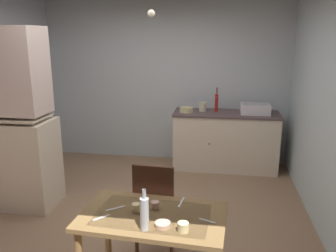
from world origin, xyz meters
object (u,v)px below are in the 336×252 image
at_px(dining_table, 153,227).
at_px(glass_bottle, 144,213).
at_px(sink_basin, 255,109).
at_px(mug_dark, 136,208).
at_px(hand_pump, 217,101).
at_px(hutch_cabinet, 14,126).
at_px(mixing_bowl_counter, 186,110).
at_px(chair_far_side, 156,207).
at_px(serving_bowl_wide, 163,225).

distance_m(dining_table, glass_bottle, 0.32).
bearing_deg(sink_basin, mug_dark, -111.11).
bearing_deg(hand_pump, glass_bottle, -97.58).
height_order(hutch_cabinet, dining_table, hutch_cabinet).
bearing_deg(sink_basin, dining_table, -108.61).
xyz_separation_m(hutch_cabinet, mixing_bowl_counter, (1.93, 1.61, -0.07)).
relative_size(dining_table, chair_far_side, 1.20).
bearing_deg(hutch_cabinet, sink_basin, 29.04).
bearing_deg(mixing_bowl_counter, hand_pump, 11.53).
relative_size(hutch_cabinet, glass_bottle, 7.06).
distance_m(dining_table, mug_dark, 0.20).
bearing_deg(glass_bottle, chair_far_side, 94.76).
distance_m(sink_basin, chair_far_side, 2.72).
bearing_deg(hand_pump, chair_far_side, -101.34).
height_order(hutch_cabinet, sink_basin, hutch_cabinet).
bearing_deg(glass_bottle, sink_basin, 72.32).
bearing_deg(serving_bowl_wide, glass_bottle, -155.63).
relative_size(mixing_bowl_counter, mug_dark, 3.20).
bearing_deg(dining_table, hutch_cabinet, 145.76).
height_order(hutch_cabinet, hand_pump, hutch_cabinet).
xyz_separation_m(dining_table, chair_far_side, (-0.08, 0.56, -0.13)).
distance_m(dining_table, serving_bowl_wide, 0.23).
relative_size(dining_table, mug_dark, 17.48).
xyz_separation_m(sink_basin, chair_far_side, (-1.09, -2.45, -0.49)).
bearing_deg(dining_table, glass_bottle, -94.05).
relative_size(hutch_cabinet, dining_table, 1.89).
height_order(serving_bowl_wide, mug_dark, mug_dark).
xyz_separation_m(hutch_cabinet, glass_bottle, (1.96, -1.56, -0.15)).
xyz_separation_m(sink_basin, serving_bowl_wide, (-0.91, -3.17, -0.23)).
bearing_deg(mixing_bowl_counter, glass_bottle, -89.43).
bearing_deg(dining_table, serving_bowl_wide, -57.12).
bearing_deg(mug_dark, dining_table, -10.97).
relative_size(sink_basin, chair_far_side, 0.46).
bearing_deg(chair_far_side, mixing_bowl_counter, 89.21).
xyz_separation_m(sink_basin, dining_table, (-1.01, -3.01, -0.36)).
distance_m(sink_basin, mixing_bowl_counter, 1.06).
relative_size(dining_table, serving_bowl_wide, 10.11).
bearing_deg(chair_far_side, hand_pump, 78.66).
height_order(hand_pump, dining_table, hand_pump).
bearing_deg(glass_bottle, mixing_bowl_counter, 90.57).
distance_m(hutch_cabinet, glass_bottle, 2.51).
relative_size(chair_far_side, mug_dark, 14.57).
distance_m(mug_dark, glass_bottle, 0.29).
distance_m(sink_basin, serving_bowl_wide, 3.30).
height_order(mixing_bowl_counter, serving_bowl_wide, mixing_bowl_counter).
distance_m(sink_basin, hand_pump, 0.60).
distance_m(hutch_cabinet, serving_bowl_wide, 2.59).
bearing_deg(serving_bowl_wide, sink_basin, 74.03).
xyz_separation_m(hand_pump, mixing_bowl_counter, (-0.47, -0.10, -0.13)).
bearing_deg(hand_pump, serving_bowl_wide, -95.59).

